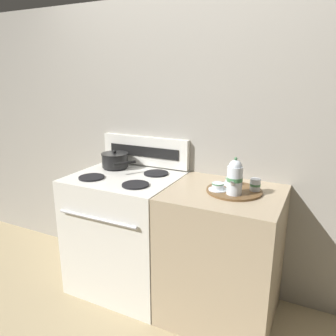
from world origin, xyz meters
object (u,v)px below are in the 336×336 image
Objects in this scene: teacup_right at (218,186)px; creamer_jug at (255,185)px; teacup_left at (231,181)px; saucepan at (115,160)px; serving_tray at (234,191)px; stove at (127,232)px; teapot at (235,177)px.

teacup_right is 1.51× the size of creamer_jug.
creamer_jug is (0.17, -0.05, 0.02)m from teacup_left.
teacup_right is (0.91, -0.17, -0.03)m from saucepan.
serving_tray is at bearing -63.53° from teacup_left.
serving_tray is at bearing 1.94° from stove.
saucepan is 0.93m from teacup_right.
saucepan is (-0.18, 0.15, 0.53)m from stove.
teacup_left reaches higher than stove.
teapot reaches higher than saucepan.
stove is 3.96× the size of teapot.
stove is 7.84× the size of teacup_left.
teapot is 1.98× the size of teacup_right.
teapot reaches higher than teacup_left.
stove is at bearing -175.68° from creamer_jug.
creamer_jug is (0.10, 0.12, -0.07)m from teapot.
teacup_left is (-0.07, 0.17, -0.09)m from teapot.
teapot is at bearing -130.30° from creamer_jug.
serving_tray is (1.01, -0.12, -0.06)m from saucepan.
stove is 11.87× the size of creamer_jug.
teacup_right is (-0.11, 0.03, -0.09)m from teapot.
teacup_left is (-0.05, 0.09, 0.03)m from serving_tray.
teapot reaches higher than teacup_right.
saucepan is 4.16× the size of creamer_jug.
creamer_jug reaches higher than teacup_left.
serving_tray is 0.14m from creamer_jug.
teacup_right is (-0.05, -0.14, 0.00)m from teacup_left.
saucepan reaches higher than teacup_left.
teapot is at bearing -69.33° from teacup_left.
stove is 1.08m from creamer_jug.
creamer_jug is at bearing 4.32° from stove.
creamer_jug is (0.12, 0.04, 0.05)m from serving_tray.
teacup_right is at bearing 165.52° from teapot.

